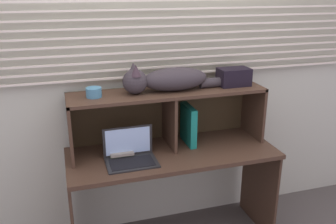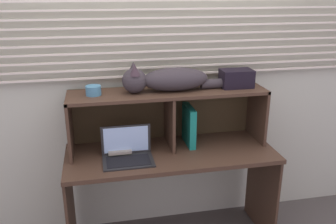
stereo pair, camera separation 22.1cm
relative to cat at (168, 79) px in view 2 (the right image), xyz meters
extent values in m
cube|color=beige|center=(0.00, 0.21, 0.03)|extent=(4.40, 0.04, 2.50)
cube|color=#EFE1CC|center=(0.00, 0.16, -0.01)|extent=(3.21, 0.02, 0.01)
cube|color=#EFE1CC|center=(0.00, 0.16, 0.05)|extent=(3.21, 0.02, 0.01)
cube|color=#EFE1CC|center=(0.00, 0.16, 0.11)|extent=(3.21, 0.02, 0.01)
cube|color=#EFE1CC|center=(0.00, 0.16, 0.16)|extent=(3.21, 0.02, 0.01)
cube|color=#EFE1CC|center=(0.00, 0.16, 0.22)|extent=(3.21, 0.02, 0.01)
cube|color=#EFE1CC|center=(0.00, 0.16, 0.28)|extent=(3.21, 0.02, 0.01)
cube|color=#EFE1CC|center=(0.00, 0.16, 0.33)|extent=(3.21, 0.02, 0.01)
cube|color=#EFE1CC|center=(0.00, 0.16, 0.39)|extent=(3.21, 0.02, 0.01)
cube|color=#EFE1CC|center=(0.00, 0.16, 0.45)|extent=(3.21, 0.02, 0.01)
cube|color=#EFE1CC|center=(0.00, 0.16, 0.50)|extent=(3.21, 0.02, 0.01)
cube|color=#432D20|center=(0.00, -0.11, -0.50)|extent=(1.44, 0.56, 0.03)
cube|color=#432D20|center=(-0.71, -0.11, -0.87)|extent=(0.02, 0.51, 0.71)
cube|color=#432D20|center=(0.71, -0.11, -0.87)|extent=(0.02, 0.51, 0.71)
cube|color=#432D20|center=(0.00, 0.00, -0.09)|extent=(1.36, 0.33, 0.02)
cube|color=#432D20|center=(-0.67, 0.00, -0.28)|extent=(0.02, 0.33, 0.41)
cube|color=#432D20|center=(0.67, 0.00, -0.28)|extent=(0.02, 0.33, 0.41)
cube|color=#432D20|center=(0.01, 0.00, -0.29)|extent=(0.02, 0.31, 0.38)
cube|color=#42341D|center=(0.00, 0.16, -0.28)|extent=(1.36, 0.01, 0.41)
ellipsoid|color=#352F32|center=(0.05, 0.00, 0.00)|extent=(0.45, 0.19, 0.16)
sphere|color=#352F32|center=(-0.23, 0.00, 0.00)|extent=(0.16, 0.16, 0.16)
cone|color=#3A2B32|center=(-0.23, -0.04, 0.08)|extent=(0.07, 0.07, 0.07)
cone|color=#362F32|center=(-0.23, 0.04, 0.08)|extent=(0.07, 0.07, 0.07)
cylinder|color=#352F32|center=(0.38, 0.00, -0.05)|extent=(0.29, 0.07, 0.07)
cube|color=black|center=(-0.30, -0.20, -0.48)|extent=(0.33, 0.23, 0.01)
cube|color=black|center=(-0.30, -0.09, -0.38)|extent=(0.33, 0.01, 0.20)
cube|color=#ADD1F9|center=(-0.30, -0.09, -0.38)|extent=(0.30, 0.00, 0.18)
cube|color=black|center=(-0.30, -0.21, -0.47)|extent=(0.28, 0.16, 0.00)
cube|color=#177E6D|center=(0.15, 0.00, -0.35)|extent=(0.05, 0.23, 0.28)
cube|color=#556846|center=(-0.35, 0.01, -0.48)|extent=(0.16, 0.25, 0.02)
cube|color=gray|center=(-0.35, 0.00, -0.46)|extent=(0.16, 0.25, 0.02)
cylinder|color=teal|center=(-0.50, 0.00, -0.05)|extent=(0.10, 0.10, 0.06)
cube|color=black|center=(0.49, 0.00, -0.02)|extent=(0.22, 0.14, 0.12)
camera|label=1|loc=(-0.69, -2.27, 0.60)|focal=38.78mm
camera|label=2|loc=(-0.48, -2.33, 0.60)|focal=38.78mm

